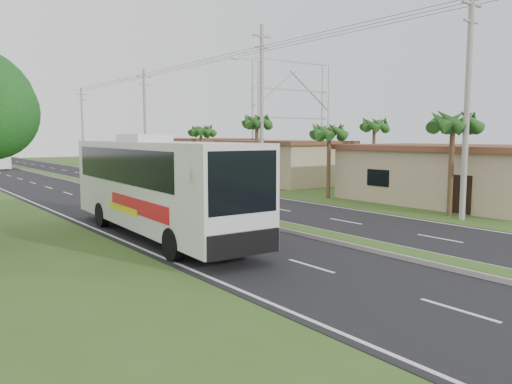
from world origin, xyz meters
TOP-DOWN VIEW (x-y plane):
  - ground at (0.00, 0.00)m, footprint 180.00×180.00m
  - road_asphalt at (0.00, 20.00)m, footprint 14.00×160.00m
  - median_strip at (0.00, 20.00)m, footprint 1.20×160.00m
  - lane_edge_left at (-6.70, 20.00)m, footprint 0.12×160.00m
  - lane_edge_right at (6.70, 20.00)m, footprint 0.12×160.00m
  - shop_near at (14.00, 6.00)m, footprint 8.60×12.60m
  - shop_mid at (14.00, 22.00)m, footprint 7.60×10.60m
  - shop_far at (14.00, 36.00)m, footprint 8.60×11.60m
  - palm_verge_a at (9.00, 3.00)m, footprint 2.40×2.40m
  - palm_verge_b at (9.40, 12.00)m, footprint 2.40×2.40m
  - palm_verge_c at (8.80, 19.00)m, footprint 2.40×2.40m
  - palm_verge_d at (9.30, 28.00)m, footprint 2.40×2.40m
  - palm_behind_shop at (17.50, 15.00)m, footprint 2.40×2.40m
  - utility_pole_a at (8.50, 2.00)m, footprint 1.60×0.28m
  - utility_pole_b at (8.47, 18.00)m, footprint 3.20×0.28m
  - utility_pole_c at (8.50, 38.00)m, footprint 1.60×0.28m
  - utility_pole_d at (8.50, 58.00)m, footprint 1.60×0.28m
  - billboard_lattice at (22.00, 30.00)m, footprint 10.18×1.18m
  - coach_bus_main at (-5.20, 7.25)m, footprint 3.29×12.92m
  - motorcyclist at (0.81, 8.36)m, footprint 2.03×0.66m

SIDE VIEW (x-z plane):
  - ground at x=0.00m, z-range 0.00..0.00m
  - lane_edge_left at x=-6.70m, z-range 0.00..0.00m
  - lane_edge_right at x=6.70m, z-range 0.00..0.00m
  - road_asphalt at x=0.00m, z-range 0.00..0.02m
  - median_strip at x=0.00m, z-range 0.01..0.20m
  - motorcyclist at x=0.81m, z-range -0.34..1.99m
  - shop_near at x=14.00m, z-range 0.02..3.54m
  - shop_mid at x=14.00m, z-range 0.02..3.69m
  - shop_far at x=14.00m, z-range 0.02..3.84m
  - coach_bus_main at x=-5.20m, z-range 0.21..4.34m
  - palm_verge_b at x=9.40m, z-range 1.83..6.88m
  - palm_verge_d at x=9.30m, z-range 1.92..7.17m
  - palm_verge_a at x=9.00m, z-range 2.02..7.47m
  - palm_behind_shop at x=17.50m, z-range 2.11..7.76m
  - palm_verge_c at x=8.80m, z-range 2.20..8.05m
  - utility_pole_d at x=8.50m, z-range 0.17..10.67m
  - utility_pole_a at x=8.50m, z-range 0.17..11.17m
  - utility_pole_c at x=8.50m, z-range 0.17..11.17m
  - utility_pole_b at x=8.47m, z-range 0.26..12.26m
  - billboard_lattice at x=22.00m, z-range 0.79..12.86m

